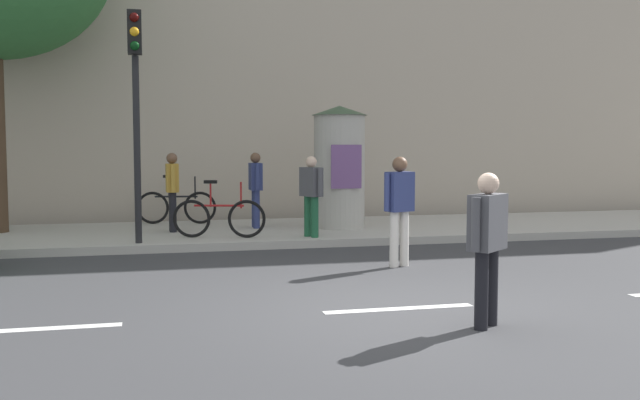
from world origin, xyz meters
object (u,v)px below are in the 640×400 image
object	(u,v)px
poster_column	(339,166)
pedestrian_in_dark_shirt	(487,237)
pedestrian_tallest	(256,184)
pedestrian_with_backpack	(400,202)
pedestrian_with_bag	(172,186)
pedestrian_in_light_jacket	(311,190)
traffic_light	(136,88)
bicycle_leaning	(176,206)
bicycle_upright	(219,217)

from	to	relation	value
poster_column	pedestrian_in_dark_shirt	size ratio (longest dim) A/B	1.60
pedestrian_in_dark_shirt	pedestrian_tallest	bearing A→B (deg)	98.44
pedestrian_with_backpack	pedestrian_tallest	bearing A→B (deg)	109.74
poster_column	pedestrian_tallest	size ratio (longest dim) A/B	1.62
poster_column	pedestrian_with_bag	size ratio (longest dim) A/B	1.62
pedestrian_in_dark_shirt	pedestrian_in_light_jacket	xyz separation A→B (m)	(-0.41, 6.46, 0.10)
traffic_light	pedestrian_tallest	xyz separation A→B (m)	(2.38, 1.98, -1.81)
traffic_light	poster_column	size ratio (longest dim) A/B	1.58
pedestrian_with_bag	pedestrian_in_light_jacket	bearing A→B (deg)	-29.96
poster_column	pedestrian_with_bag	xyz separation A→B (m)	(-3.49, 0.03, -0.38)
poster_column	pedestrian_with_backpack	size ratio (longest dim) A/B	1.50
poster_column	pedestrian_tallest	bearing A→B (deg)	169.52
pedestrian_with_bag	traffic_light	bearing A→B (deg)	-111.00
pedestrian_tallest	poster_column	bearing A→B (deg)	-10.48
pedestrian_with_backpack	pedestrian_in_dark_shirt	world-z (taller)	pedestrian_with_backpack
traffic_light	pedestrian_with_bag	distance (m)	2.57
traffic_light	pedestrian_in_dark_shirt	size ratio (longest dim) A/B	2.52
pedestrian_in_dark_shirt	pedestrian_in_light_jacket	size ratio (longest dim) A/B	1.05
bicycle_leaning	bicycle_upright	world-z (taller)	same
pedestrian_in_light_jacket	pedestrian_with_bag	distance (m)	2.94
poster_column	bicycle_upright	xyz separation A→B (m)	(-2.66, -1.14, -0.92)
pedestrian_with_backpack	pedestrian_tallest	distance (m)	4.76
pedestrian_in_dark_shirt	bicycle_upright	world-z (taller)	pedestrian_in_dark_shirt
bicycle_leaning	bicycle_upright	size ratio (longest dim) A/B	1.02
pedestrian_in_light_jacket	pedestrian_with_bag	bearing A→B (deg)	150.04
pedestrian_with_bag	bicycle_leaning	bearing A→B (deg)	85.20
poster_column	pedestrian_with_backpack	bearing A→B (deg)	-91.98
pedestrian_tallest	bicycle_upright	world-z (taller)	pedestrian_tallest
poster_column	pedestrian_tallest	xyz separation A→B (m)	(-1.75, 0.32, -0.37)
pedestrian_in_light_jacket	pedestrian_tallest	xyz separation A→B (m)	(-0.81, 1.76, 0.04)
poster_column	bicycle_upright	bearing A→B (deg)	-156.80
poster_column	bicycle_upright	size ratio (longest dim) A/B	1.50
pedestrian_with_backpack	pedestrian_in_dark_shirt	size ratio (longest dim) A/B	1.07
pedestrian_tallest	pedestrian_in_light_jacket	bearing A→B (deg)	-65.29
pedestrian_in_dark_shirt	bicycle_upright	xyz separation A→B (m)	(-2.13, 6.75, -0.41)
pedestrian_in_dark_shirt	bicycle_upright	bearing A→B (deg)	107.51
bicycle_leaning	pedestrian_in_dark_shirt	bearing A→B (deg)	-73.19
traffic_light	poster_column	xyz separation A→B (m)	(4.14, 1.66, -1.44)
pedestrian_in_light_jacket	poster_column	bearing A→B (deg)	56.84
pedestrian_with_backpack	poster_column	bearing A→B (deg)	88.02
poster_column	pedestrian_in_light_jacket	distance (m)	1.77
pedestrian_in_light_jacket	bicycle_leaning	distance (m)	3.83
traffic_light	pedestrian_in_light_jacket	xyz separation A→B (m)	(3.20, 0.22, -1.85)
poster_column	bicycle_leaning	world-z (taller)	poster_column
pedestrian_in_dark_shirt	pedestrian_in_light_jacket	distance (m)	6.47
traffic_light	bicycle_leaning	distance (m)	4.01
traffic_light	pedestrian_with_bag	xyz separation A→B (m)	(0.65, 1.69, -1.82)
poster_column	bicycle_leaning	xyz separation A→B (m)	(-3.37, 1.49, -0.92)
pedestrian_in_dark_shirt	pedestrian_with_bag	bearing A→B (deg)	110.46
traffic_light	pedestrian_tallest	world-z (taller)	traffic_light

